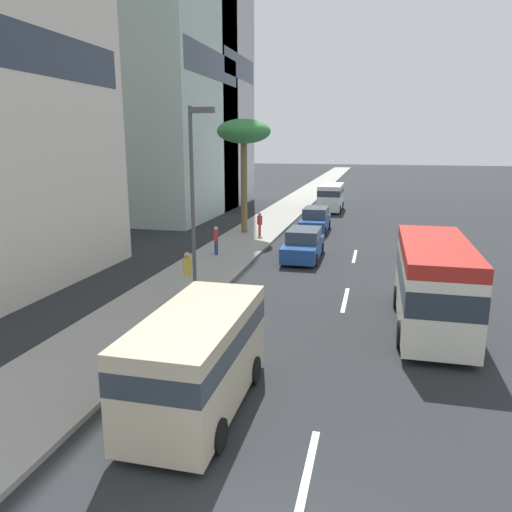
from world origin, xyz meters
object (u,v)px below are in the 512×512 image
van_lead (331,196)px  street_lamp (195,187)px  car_third (315,221)px  car_fourth (303,245)px  minibus_second (433,282)px  pedestrian_mid_block (216,239)px  pedestrian_near_lamp (260,223)px  pedestrian_by_tree (188,272)px  palm_tree (244,134)px  van_fifth (198,355)px

van_lead → street_lamp: 28.13m
car_third → car_fourth: car_third is taller
minibus_second → car_fourth: bearing=32.2°
pedestrian_mid_block → minibus_second: bearing=-143.7°
pedestrian_near_lamp → pedestrian_by_tree: (-13.19, -0.17, 0.17)m
pedestrian_near_lamp → pedestrian_mid_block: pedestrian_mid_block is taller
van_lead → car_third: bearing=-0.2°
car_fourth → pedestrian_by_tree: bearing=-23.1°
palm_tree → street_lamp: palm_tree is taller
minibus_second → palm_tree: palm_tree is taller
pedestrian_mid_block → van_lead: bearing=-27.7°
minibus_second → car_third: 18.26m
car_fourth → van_fifth: 15.86m
van_lead → car_third: 10.84m
car_third → car_fourth: (-8.17, -0.36, -0.04)m
car_fourth → palm_tree: bearing=-141.3°
minibus_second → van_fifth: size_ratio=1.31×
palm_tree → van_lead: bearing=-19.9°
minibus_second → pedestrian_mid_block: size_ratio=4.25×
pedestrian_near_lamp → pedestrian_by_tree: 13.20m
car_fourth → palm_tree: (6.20, 4.96, 5.87)m
car_fourth → street_lamp: street_lamp is taller
van_lead → pedestrian_mid_block: (-19.83, 4.34, -0.37)m
minibus_second → street_lamp: size_ratio=0.92×
van_lead → pedestrian_near_lamp: bearing=-13.4°
car_fourth → pedestrian_by_tree: 8.81m
minibus_second → van_fifth: (-6.81, 5.86, -0.27)m
pedestrian_near_lamp → street_lamp: 14.42m
van_fifth → pedestrian_by_tree: bearing=-157.0°
pedestrian_mid_block → street_lamp: street_lamp is taller
van_lead → van_fifth: size_ratio=1.00×
pedestrian_mid_block → pedestrian_by_tree: 7.36m
van_fifth → palm_tree: bearing=-167.7°
van_lead → minibus_second: 28.67m
car_fourth → street_lamp: (-8.84, 2.77, 3.84)m
van_lead → pedestrian_by_tree: van_lead is taller
van_fifth → pedestrian_by_tree: (7.75, 3.29, -0.21)m
street_lamp → car_third: bearing=-8.1°
car_third → pedestrian_mid_block: 9.98m
car_fourth → street_lamp: bearing=-17.4°
car_third → pedestrian_mid_block: (-9.00, 4.30, 0.21)m
palm_tree → van_fifth: bearing=-167.7°
minibus_second → car_third: (17.20, 6.06, -0.83)m
van_fifth → pedestrian_near_lamp: size_ratio=3.31×
car_third → pedestrian_near_lamp: size_ratio=2.97×
van_lead → car_fourth: 19.01m
minibus_second → van_fifth: bearing=139.3°
car_third → palm_tree: 7.69m
car_fourth → car_third: bearing=-177.5°
minibus_second → palm_tree: 19.26m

